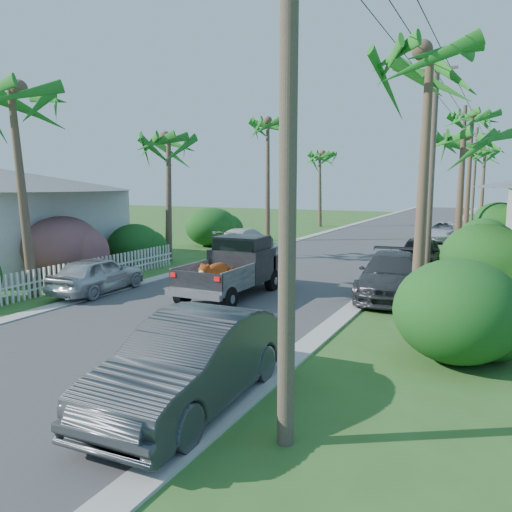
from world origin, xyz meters
The scene contains 31 objects.
ground centered at (0.00, 0.00, 0.00)m, with size 120.00×120.00×0.00m, color #365A21.
road centered at (0.00, 25.00, 0.01)m, with size 8.00×100.00×0.02m, color #38383A.
curb_left centered at (-4.30, 25.00, 0.03)m, with size 0.60×100.00×0.06m, color #A5A39E.
curb_right centered at (4.30, 25.00, 0.03)m, with size 0.60×100.00×0.06m, color #A5A39E.
pickup_truck centered at (0.02, 6.74, 1.01)m, with size 1.98×5.12×2.06m.
parked_car_rn centered at (3.60, -1.52, 0.80)m, with size 1.70×4.88×1.61m, color #333639.
parked_car_rm centered at (5.00, 8.74, 0.75)m, with size 2.09×5.15×1.50m, color #2F3034.
parked_car_rf centered at (5.00, 15.00, 0.73)m, with size 1.71×4.26×1.45m, color black.
parked_car_rd centered at (4.80, 27.07, 0.66)m, with size 2.18×4.73×1.31m, color silver.
parked_car_ln centered at (-4.57, 4.60, 0.67)m, with size 1.57×3.91×1.33m, color #B4B8BC.
parked_car_lf centered at (-5.00, 16.87, 0.66)m, with size 1.86×4.57×1.33m, color silver.
palm_l_a centered at (-6.20, 3.00, 6.93)m, with size 4.40×4.40×8.20m.
palm_l_b centered at (-6.80, 12.00, 6.15)m, with size 4.40×4.40×7.40m.
palm_l_c centered at (-6.00, 22.00, 7.91)m, with size 4.40×4.40×9.20m.
palm_l_d centered at (-6.50, 34.00, 6.44)m, with size 4.40×4.40×7.70m.
palm_r_a centered at (6.30, 6.00, 7.42)m, with size 4.40×4.40×8.70m.
palm_r_b centered at (6.60, 15.00, 5.95)m, with size 4.40×4.40×7.20m.
palm_r_c centered at (6.20, 26.00, 8.11)m, with size 4.40×4.40×9.40m.
palm_r_d centered at (6.50, 40.00, 6.74)m, with size 4.40×4.40×8.00m.
shrub_l_b centered at (-7.80, 6.00, 1.30)m, with size 3.00×3.30×2.60m, color #A81861.
shrub_l_c centered at (-7.40, 10.00, 1.00)m, with size 2.40×2.64×2.00m, color #154A1B.
shrub_l_d centered at (-8.00, 18.00, 1.20)m, with size 3.20×3.52×2.40m, color #154A1B.
shrub_r_a centered at (7.60, 3.00, 1.15)m, with size 2.80×3.08×2.30m, color #154A1B.
shrub_r_b centered at (7.80, 11.00, 1.25)m, with size 3.00×3.30×2.50m, color #154A1B.
shrub_r_c centered at (7.50, 20.00, 1.05)m, with size 2.60×2.86×2.10m, color #154A1B.
shrub_r_d centered at (8.00, 30.00, 1.30)m, with size 3.20×3.52×2.60m, color #154A1B.
picket_fence centered at (-6.00, 5.50, 0.50)m, with size 0.10×11.00×1.00m, color white.
utility_pole_a centered at (5.60, -2.00, 4.60)m, with size 1.60×0.26×9.00m.
utility_pole_b centered at (5.60, 13.00, 4.60)m, with size 1.60×0.26×9.00m.
utility_pole_c centered at (5.60, 28.00, 4.60)m, with size 1.60×0.26×9.00m.
utility_pole_d centered at (5.60, 43.00, 4.60)m, with size 1.60×0.26×9.00m.
Camera 1 is at (8.39, -8.61, 3.96)m, focal length 35.00 mm.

